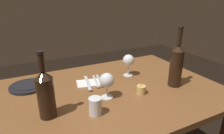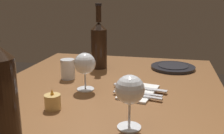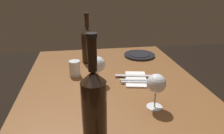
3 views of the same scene
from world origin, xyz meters
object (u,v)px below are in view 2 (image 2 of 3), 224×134
Objects in this scene: fork_outer at (137,95)px; wine_bottle at (0,96)px; water_tumbler at (68,70)px; table_knife at (140,88)px; wine_glass_right at (85,64)px; dinner_plate at (173,67)px; fork_inner at (138,93)px; wine_bottle_second at (99,44)px; votive_candle at (53,102)px; wine_glass_left at (130,91)px; folded_napkin at (139,92)px.

wine_bottle is at bearing 147.31° from fork_outer.
water_tumbler is 0.41× the size of table_knife.
table_knife is (0.08, 0.00, 0.00)m from fork_outer.
dinner_plate is at bearing -40.92° from wine_glass_right.
wine_bottle is 2.03× the size of fork_inner.
fork_outer is (-0.04, -0.20, -0.09)m from wine_glass_right.
wine_bottle_second is 0.38m from dinner_plate.
wine_glass_right is 0.32m from wine_bottle_second.
wine_glass_right reaches higher than table_knife.
water_tumbler is 1.28× the size of votive_candle.
wine_glass_left reaches higher than fork_outer.
folded_napkin is at bearing 0.00° from fork_inner.
table_knife is (0.30, 0.01, -0.10)m from wine_glass_left.
wine_glass_left is 1.05× the size of wine_glass_right.
wine_glass_right is at bearing -6.44° from wine_bottle.
wine_glass_left reaches higher than dinner_plate.
table_knife is at bearing 160.05° from dinner_plate.
fork_outer reaches higher than folded_napkin.
wine_glass_right reaches higher than fork_outer.
dinner_plate reaches higher than fork_outer.
dinner_plate reaches higher than folded_napkin.
wine_glass_left is 2.25× the size of votive_candle.
folded_napkin is (-0.11, -0.32, -0.03)m from water_tumbler.
votive_candle reaches higher than folded_napkin.
wine_bottle_second is 1.51× the size of folded_napkin.
wine_bottle reaches higher than wine_glass_left.
wine_glass_right is at bearing -13.27° from votive_candle.
water_tumbler reaches higher than dinner_plate.
fork_inner is 0.06m from table_knife.
fork_inner is at bearing -31.11° from wine_bottle.
wine_bottle_second is 1.75× the size of fork_outer.
dinner_plate is (0.64, -0.12, -0.10)m from wine_glass_left.
wine_bottle_second is at bearing 40.33° from table_knife.
votive_candle is (-0.19, 0.05, -0.08)m from wine_glass_right.
wine_bottle_second is 0.23m from water_tumbler.
wine_bottle is 1.70× the size of dinner_plate.
wine_bottle_second is 1.75× the size of fork_inner.
folded_napkin is at bearing 161.56° from dinner_plate.
fork_outer is (-0.05, 0.00, 0.01)m from folded_napkin.
wine_glass_left is 0.84× the size of fork_inner.
wine_glass_right is 0.22m from fork_inner.
votive_candle is (-0.31, -0.07, -0.02)m from water_tumbler.
folded_napkin is (0.01, -0.20, -0.10)m from wine_glass_right.
water_tumbler is at bearing 6.98° from wine_bottle.
fork_outer is at bearing -146.62° from wine_bottle_second.
fork_inner is at bearing 162.66° from dinner_plate.
dinner_plate is (0.81, -0.38, -0.13)m from wine_bottle.
fork_outer is 0.08m from table_knife.
table_knife is (0.04, -0.20, -0.09)m from wine_glass_right.
wine_glass_left is 0.63m from wine_bottle_second.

